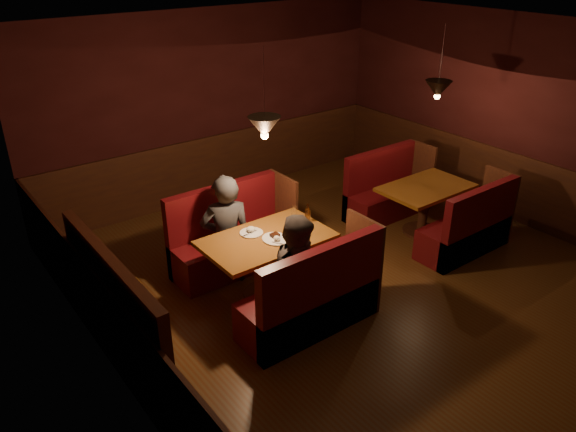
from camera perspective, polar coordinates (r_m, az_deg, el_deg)
room at (r=6.22m, az=6.83°, el=0.25°), size 6.02×7.02×2.92m
main_table at (r=6.37m, az=-2.05°, el=-3.56°), size 1.44×0.87×1.01m
main_bench_far at (r=7.10m, az=-5.72°, el=-2.63°), size 1.58×0.56×1.08m
main_bench_near at (r=5.96m, az=2.70°, el=-8.73°), size 1.58×0.56×1.08m
second_table at (r=8.02m, az=13.74°, el=1.75°), size 1.26×0.80×0.71m
second_bench_far at (r=8.57m, az=9.91°, el=2.22°), size 1.39×0.52×0.99m
second_bench_near at (r=7.74m, az=17.92°, el=-1.49°), size 1.39×0.52×0.99m
diner_a at (r=6.63m, az=-6.39°, el=0.10°), size 0.73×0.62×1.70m
diner_b at (r=5.90m, az=1.28°, el=-3.92°), size 0.95×0.87×1.59m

